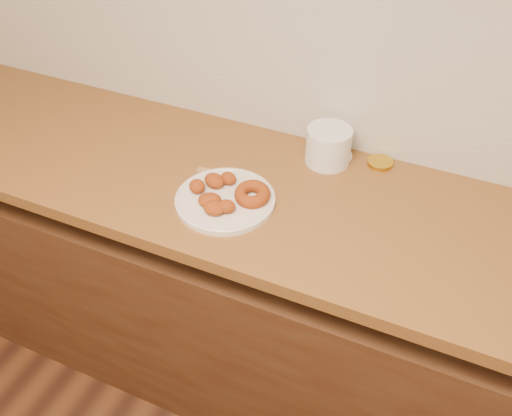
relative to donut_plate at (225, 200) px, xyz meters
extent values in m
cube|color=beige|center=(0.44, 0.41, 0.44)|extent=(4.00, 0.02, 2.70)
cube|color=#4C321C|center=(0.44, 0.10, -0.52)|extent=(3.60, 0.60, 0.77)
cube|color=brown|center=(-0.21, 0.10, -0.03)|extent=(2.30, 0.62, 0.04)
cube|color=beige|center=(0.44, 0.39, 0.29)|extent=(3.60, 0.02, 0.60)
cylinder|color=silver|center=(0.00, 0.00, 0.00)|extent=(0.27, 0.27, 0.02)
torus|color=#903D19|center=(0.07, 0.03, 0.02)|extent=(0.12, 0.12, 0.04)
ellipsoid|color=#903D19|center=(-0.05, 0.03, 0.03)|extent=(0.07, 0.07, 0.04)
ellipsoid|color=#903D19|center=(-0.08, -0.01, 0.03)|extent=(0.06, 0.06, 0.04)
ellipsoid|color=#903D19|center=(-0.02, -0.04, 0.02)|extent=(0.08, 0.07, 0.03)
ellipsoid|color=#903D19|center=(0.00, -0.06, 0.02)|extent=(0.06, 0.06, 0.03)
ellipsoid|color=#903D19|center=(-0.02, 0.06, 0.02)|extent=(0.06, 0.05, 0.03)
ellipsoid|color=#903D19|center=(0.03, -0.05, 0.03)|extent=(0.06, 0.05, 0.03)
cylinder|color=white|center=(0.19, 0.29, 0.05)|extent=(0.15, 0.15, 0.11)
cylinder|color=white|center=(0.20, 0.32, 0.00)|extent=(0.16, 0.16, 0.01)
cylinder|color=#BB911D|center=(0.34, 0.34, 0.00)|extent=(0.08, 0.08, 0.01)
cube|color=#9B7245|center=(-0.05, 0.10, 0.00)|extent=(0.17, 0.04, 0.01)
camera|label=1|loc=(0.53, -0.99, 0.94)|focal=38.00mm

